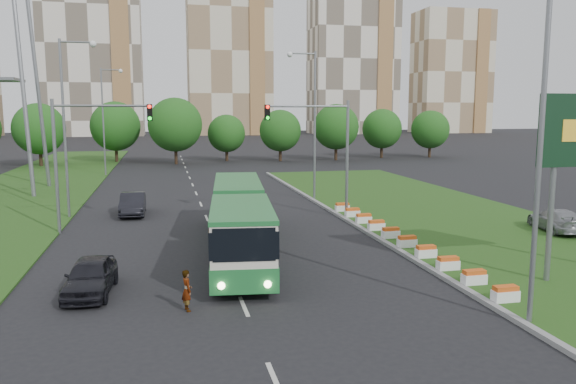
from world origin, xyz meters
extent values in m
plane|color=black|center=(0.00, 0.00, 0.00)|extent=(360.00, 360.00, 0.00)
cube|color=#244F16|center=(13.00, 8.00, 0.07)|extent=(14.00, 60.00, 0.15)
cube|color=gray|center=(6.05, 8.00, 0.09)|extent=(0.30, 60.00, 0.18)
cube|color=#244F16|center=(-18.00, 25.00, 0.05)|extent=(12.00, 110.00, 0.10)
cylinder|color=gray|center=(10.00, -6.00, 2.80)|extent=(0.24, 0.24, 5.60)
cylinder|color=gray|center=(6.40, 10.00, 4.00)|extent=(0.20, 0.20, 8.00)
cylinder|color=gray|center=(3.65, 10.00, 7.60)|extent=(5.50, 0.14, 0.14)
cube|color=black|center=(0.90, 10.00, 7.20)|extent=(0.32, 0.32, 1.00)
cylinder|color=gray|center=(-12.00, 9.00, 4.00)|extent=(0.20, 0.20, 8.00)
cylinder|color=gray|center=(-9.25, 9.00, 7.60)|extent=(5.50, 0.14, 0.14)
cube|color=black|center=(-6.50, 9.00, 7.20)|extent=(0.32, 0.32, 1.00)
cube|color=silver|center=(-25.00, 150.00, 26.00)|extent=(28.00, 15.00, 52.00)
cube|color=beige|center=(15.00, 150.00, 25.00)|extent=(25.00, 15.00, 50.00)
cube|color=silver|center=(55.00, 150.00, 23.50)|extent=(27.00, 15.00, 47.00)
cube|color=beige|center=(90.00, 150.00, 20.00)|extent=(24.00, 14.00, 40.00)
cube|color=beige|center=(-2.08, -2.32, 1.80)|extent=(2.57, 7.09, 2.78)
cube|color=beige|center=(-2.08, 6.77, 1.80)|extent=(2.57, 8.63, 2.78)
cylinder|color=black|center=(-2.08, 1.84, 1.75)|extent=(2.57, 1.28, 2.57)
cube|color=#1E6A31|center=(-2.08, -2.32, 0.87)|extent=(2.65, 7.14, 0.98)
cube|color=#1E6A31|center=(-2.08, 6.77, 0.87)|extent=(2.65, 8.68, 0.98)
cube|color=black|center=(-2.08, -2.32, 2.26)|extent=(2.65, 7.14, 1.08)
cube|color=black|center=(-2.08, 6.77, 2.26)|extent=(2.65, 8.68, 1.08)
imported|color=black|center=(-8.80, -3.18, 0.74)|extent=(2.04, 4.43, 1.47)
imported|color=black|center=(-7.99, 14.41, 0.78)|extent=(1.69, 4.74, 1.56)
imported|color=gray|center=(17.14, 2.56, 0.82)|extent=(2.73, 4.91, 1.35)
imported|color=gray|center=(-5.10, -5.98, 0.77)|extent=(0.49, 0.64, 1.55)
cube|color=orange|center=(-2.27, -4.24, 0.29)|extent=(0.34, 0.29, 0.58)
cylinder|color=black|center=(-2.27, -4.39, 0.07)|extent=(0.04, 0.14, 0.14)
camera|label=1|loc=(-5.80, -26.16, 7.30)|focal=35.00mm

